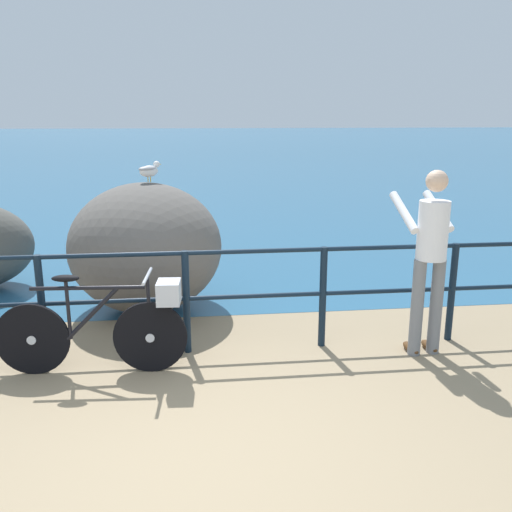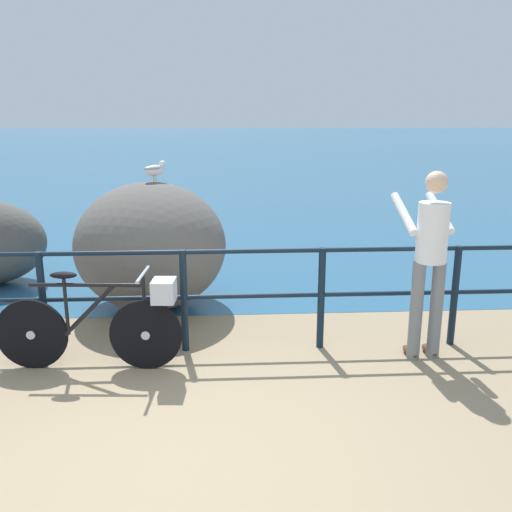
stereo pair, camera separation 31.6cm
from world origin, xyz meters
The scene contains 7 objects.
ground_plane centered at (0.00, 20.00, -0.05)m, with size 120.00×120.00×0.10m, color #937F60.
sea_surface centered at (0.00, 47.70, 0.00)m, with size 120.00×90.00×0.01m, color #285B7F.
promenade_railing centered at (0.00, 1.75, 0.63)m, with size 8.10×0.07×1.02m.
bicycle centered at (-0.69, 1.39, 0.46)m, with size 1.70×0.48×0.92m.
person_at_railing centered at (2.28, 1.47, 0.99)m, with size 0.49×0.66×1.78m.
breakwater_boulder_main centered at (-0.47, 3.06, 0.75)m, with size 1.77×1.83×1.51m.
seagull centered at (-0.40, 3.13, 1.65)m, with size 0.29×0.29×0.23m.
Camera 1 is at (0.09, -3.28, 2.26)m, focal length 38.48 mm.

